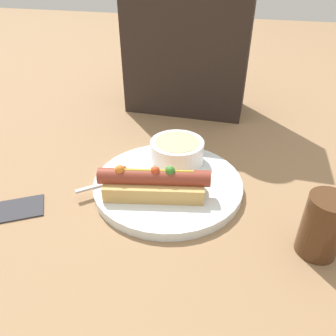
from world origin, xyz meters
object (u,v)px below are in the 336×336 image
hot_dog (154,183)px  soup_bowl (176,151)px  seated_diner (188,24)px  spoon (138,174)px  drinking_glass (323,226)px

hot_dog → soup_bowl: hot_dog is taller
soup_bowl → hot_dog: bearing=-95.8°
seated_diner → hot_dog: bearing=-85.2°
soup_bowl → spoon: 0.10m
drinking_glass → soup_bowl: bearing=147.2°
hot_dog → drinking_glass: size_ratio=1.95×
soup_bowl → drinking_glass: drinking_glass is taller
spoon → seated_diner: (0.01, 0.39, 0.21)m
spoon → seated_diner: size_ratio=0.27×
soup_bowl → seated_diner: bearing=98.7°
hot_dog → spoon: size_ratio=1.40×
hot_dog → spoon: bearing=122.5°
hot_dog → seated_diner: seated_diner is taller
soup_bowl → drinking_glass: size_ratio=1.08×
hot_dog → seated_diner: 0.48m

